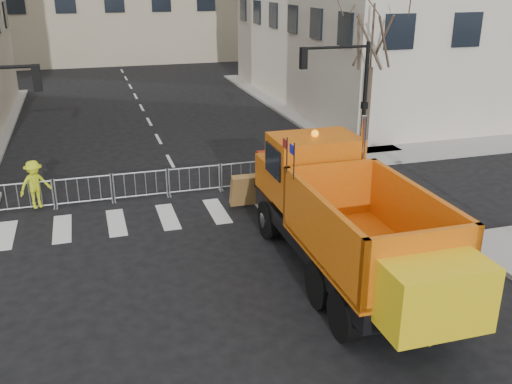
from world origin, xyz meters
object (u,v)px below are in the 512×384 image
object	(u,v)px
cop_b	(315,188)
newspaper_box	(263,164)
worker	(35,184)
cop_a	(273,187)
cop_c	(296,189)
plow_truck	(346,216)

from	to	relation	value
cop_b	newspaper_box	distance (m)	3.96
worker	cop_b	bearing A→B (deg)	-44.00
cop_b	newspaper_box	world-z (taller)	cop_b
cop_a	cop_c	xyz separation A→B (m)	(0.68, -0.62, 0.07)
plow_truck	cop_a	size ratio (longest dim) A/B	6.04
plow_truck	cop_c	world-z (taller)	plow_truck
cop_b	newspaper_box	xyz separation A→B (m)	(-0.73, 3.88, -0.25)
cop_b	newspaper_box	size ratio (longest dim) A/B	1.73
cop_a	plow_truck	bearing A→B (deg)	57.65
cop_c	plow_truck	bearing A→B (deg)	43.96
plow_truck	worker	bearing A→B (deg)	48.21
plow_truck	newspaper_box	distance (m)	8.65
worker	newspaper_box	bearing A→B (deg)	-20.98
cop_a	worker	world-z (taller)	worker
cop_c	newspaper_box	distance (m)	3.88
worker	newspaper_box	size ratio (longest dim) A/B	1.61
cop_b	worker	bearing A→B (deg)	16.30
cop_a	cop_b	xyz separation A→B (m)	(1.38, -0.63, 0.04)
worker	cop_c	bearing A→B (deg)	-45.24
cop_b	worker	xyz separation A→B (m)	(-9.59, 3.05, 0.09)
newspaper_box	cop_c	bearing A→B (deg)	-91.36
cop_b	newspaper_box	bearing A→B (deg)	-45.42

